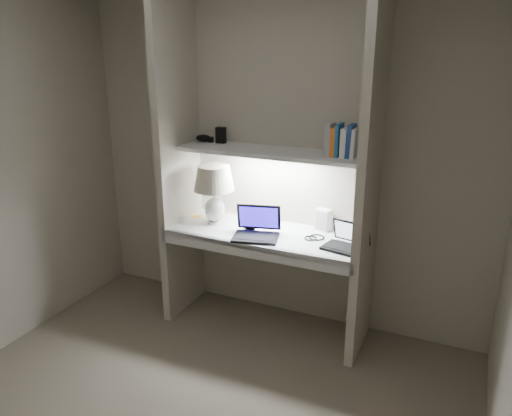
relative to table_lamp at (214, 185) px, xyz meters
The scene contains 17 objects.
back_wall 0.53m from the table_lamp, 31.47° to the left, with size 3.20×0.01×2.50m, color beige.
alcove_panel_left 0.35m from the table_lamp, behind, with size 0.06×0.55×2.50m, color beige.
alcove_panel_right 1.17m from the table_lamp, ahead, with size 0.06×0.55×2.50m, color beige.
desk 0.54m from the table_lamp, ahead, with size 1.40×0.55×0.04m, color white.
desk_apron 0.62m from the table_lamp, 32.21° to the right, with size 1.46×0.03×0.10m, color silver.
shelf 0.52m from the table_lamp, 10.99° to the left, with size 1.40×0.36×0.03m, color silver.
strip_light 0.51m from the table_lamp, 10.99° to the left, with size 0.60×0.04×0.01m, color white.
table_lamp is the anchor object (origin of this frame).
laptop_main 0.49m from the table_lamp, 15.59° to the right, with size 0.38×0.35×0.22m.
laptop_netbook 1.08m from the table_lamp, ahead, with size 0.31×0.28×0.17m.
speaker 0.86m from the table_lamp, 14.99° to the left, with size 0.11×0.08×0.16m, color silver.
mouse 0.42m from the table_lamp, ahead, with size 0.11×0.07×0.04m, color black.
cable_coil 0.86m from the table_lamp, ahead, with size 0.11×0.11×0.01m, color black.
sticky_note 0.38m from the table_lamp, 158.90° to the left, with size 0.07×0.07×0.00m, color yellow.
book_row 1.02m from the table_lamp, ahead, with size 0.21×0.15×0.22m.
shelf_box 0.39m from the table_lamp, 98.54° to the left, with size 0.07×0.05×0.12m, color black.
shelf_gadget 0.40m from the table_lamp, 136.82° to the left, with size 0.13×0.09×0.05m, color black.
Camera 1 is at (1.35, -1.93, 2.09)m, focal length 35.00 mm.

